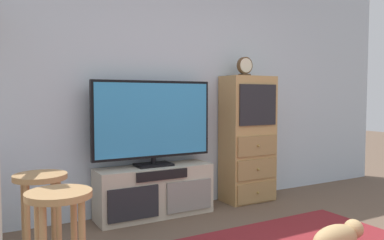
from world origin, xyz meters
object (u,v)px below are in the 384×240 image
desk_clock (245,66)px  television (153,121)px  side_cabinet (248,139)px  dog (338,238)px  bar_stool_near (59,225)px  media_console (155,191)px  bar_stool_far (41,200)px

desk_clock → television: bearing=178.5°
side_cabinet → dog: 1.67m
dog → desk_clock: bearing=80.8°
desk_clock → bar_stool_near: (-2.26, -1.41, -1.00)m
media_console → television: size_ratio=0.94×
television → bar_stool_near: television is taller
bar_stool_near → media_console: bearing=50.6°
media_console → side_cabinet: size_ratio=0.82×
bar_stool_far → dog: size_ratio=1.27×
television → bar_stool_far: television is taller
television → dog: bearing=-61.0°
side_cabinet → bar_stool_far: size_ratio=2.06×
side_cabinet → desk_clock: desk_clock is taller
media_console → bar_stool_far: size_ratio=1.69×
desk_clock → bar_stool_far: desk_clock is taller
desk_clock → bar_stool_near: desk_clock is taller
media_console → dog: bearing=-60.6°
bar_stool_far → dog: bar_stool_far is taller
dog → bar_stool_far: bearing=161.4°
bar_stool_far → television: bearing=36.0°
side_cabinet → television: bearing=179.3°
bar_stool_near → bar_stool_far: 0.59m
media_console → bar_stool_near: 1.85m
desk_clock → bar_stool_near: 2.85m
bar_stool_far → dog: (2.03, -0.68, -0.40)m
media_console → dog: media_console is taller
side_cabinet → bar_stool_near: bearing=-148.5°
television → media_console: bearing=-90.0°
television → desk_clock: bearing=-1.5°
side_cabinet → dog: bearing=-101.5°
television → bar_stool_far: bearing=-144.0°
desk_clock → dog: desk_clock is taller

